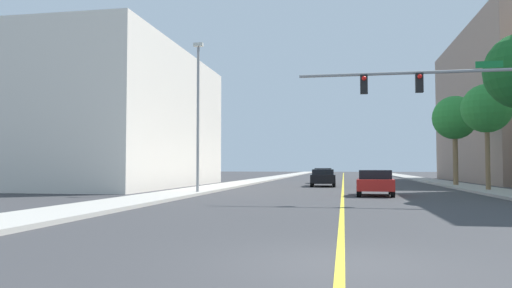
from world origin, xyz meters
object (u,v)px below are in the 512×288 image
(palm_mid, at_px, (486,109))
(car_white, at_px, (324,175))
(car_red, at_px, (375,182))
(street_lamp, at_px, (198,109))
(traffic_signal_mast, at_px, (460,98))
(palm_far, at_px, (455,118))
(car_black, at_px, (323,177))

(palm_mid, height_order, car_white, palm_mid)
(car_red, bearing_deg, street_lamp, -175.10)
(palm_mid, xyz_separation_m, car_red, (-7.28, -5.38, -4.52))
(traffic_signal_mast, relative_size, palm_far, 1.43)
(palm_mid, height_order, car_black, palm_mid)
(traffic_signal_mast, bearing_deg, car_red, 119.26)
(palm_far, xyz_separation_m, car_red, (-7.04, -13.23, -4.70))
(car_white, distance_m, car_red, 19.98)
(palm_far, distance_m, car_black, 11.48)
(palm_mid, bearing_deg, car_black, 147.80)
(traffic_signal_mast, distance_m, palm_far, 19.34)
(palm_mid, xyz_separation_m, car_white, (-10.90, 14.27, -4.52))
(palm_far, bearing_deg, street_lamp, -141.52)
(street_lamp, distance_m, palm_far, 21.84)
(car_red, bearing_deg, palm_mid, 39.30)
(car_white, xyz_separation_m, car_red, (3.62, -19.65, -0.01))
(traffic_signal_mast, bearing_deg, car_white, 105.05)
(car_black, xyz_separation_m, car_white, (-0.25, 7.56, 0.02))
(palm_far, relative_size, car_black, 1.56)
(car_black, bearing_deg, palm_mid, -34.31)
(street_lamp, bearing_deg, car_black, 61.76)
(car_white, bearing_deg, street_lamp, -106.58)
(traffic_signal_mast, distance_m, car_black, 19.34)
(palm_far, xyz_separation_m, car_black, (-10.40, -1.14, -4.71))
(palm_far, bearing_deg, car_white, 148.92)
(palm_mid, relative_size, car_red, 1.70)
(palm_far, bearing_deg, car_red, -118.02)
(street_lamp, xyz_separation_m, car_red, (10.05, 0.36, -4.19))
(palm_far, bearing_deg, palm_mid, -88.21)
(street_lamp, distance_m, palm_mid, 18.26)
(palm_mid, distance_m, car_red, 10.12)
(traffic_signal_mast, height_order, car_black, traffic_signal_mast)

